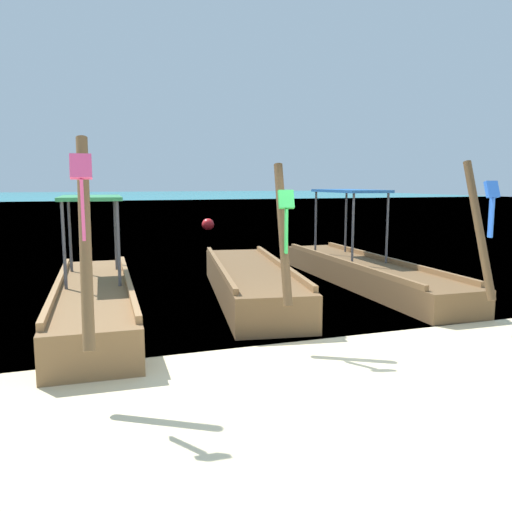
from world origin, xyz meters
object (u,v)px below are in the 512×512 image
Objects in this scene: longtail_boat_pink_ribbon at (94,299)px; longtail_boat_green_ribbon at (250,282)px; mooring_buoy_near at (208,225)px; longtail_boat_blue_ribbon at (365,270)px.

longtail_boat_green_ribbon is (2.85, 0.66, -0.04)m from longtail_boat_pink_ribbon.
longtail_boat_green_ribbon is 13.98m from mooring_buoy_near.
longtail_boat_pink_ribbon is at bearing -169.24° from longtail_boat_blue_ribbon.
longtail_boat_pink_ribbon is 2.92m from longtail_boat_green_ribbon.
longtail_boat_pink_ribbon is 1.06× the size of longtail_boat_green_ribbon.
longtail_boat_blue_ribbon reaches higher than mooring_buoy_near.
longtail_boat_pink_ribbon is 0.89× the size of longtail_boat_blue_ribbon.
longtail_boat_pink_ribbon reaches higher than mooring_buoy_near.
longtail_boat_blue_ribbon is (2.72, 0.39, 0.01)m from longtail_boat_green_ribbon.
mooring_buoy_near is at bearing 91.00° from longtail_boat_blue_ribbon.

